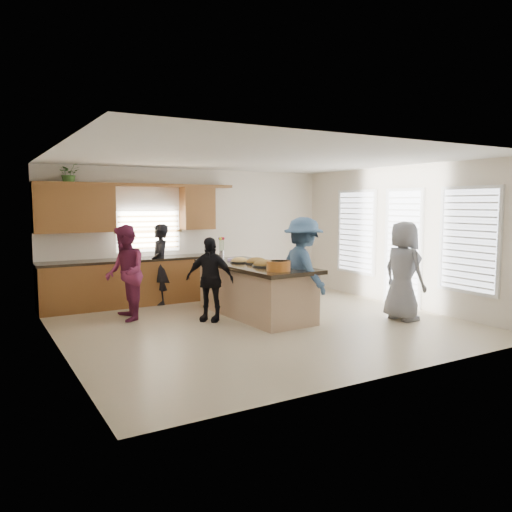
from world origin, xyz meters
TOP-DOWN VIEW (x-y plane):
  - floor at (0.00, 0.00)m, footprint 6.50×6.50m
  - room_shell at (0.00, 0.00)m, footprint 6.52×6.02m
  - back_cabinetry at (-1.47, 2.73)m, footprint 4.08×0.66m
  - right_wall_glazing at (3.22, -0.13)m, footprint 0.06×4.00m
  - island at (0.23, 0.64)m, footprint 1.27×2.75m
  - platter_front at (0.23, 0.31)m, footprint 0.44×0.44m
  - platter_mid at (0.32, 0.73)m, footprint 0.42×0.42m
  - platter_back at (0.11, 1.02)m, footprint 0.36×0.36m
  - salad_bowl at (0.12, -0.34)m, footprint 0.40×0.40m
  - clear_cup at (0.51, -0.26)m, footprint 0.07×0.07m
  - plate_stack at (0.17, 1.37)m, footprint 0.24×0.24m
  - flower_vase at (0.12, 1.79)m, footprint 0.14×0.14m
  - potted_plant at (-2.57, 2.82)m, footprint 0.46×0.42m
  - woman_left_back at (-0.92, 2.53)m, footprint 0.53×0.68m
  - woman_left_mid at (-1.93, 1.45)m, footprint 0.72×0.88m
  - woman_left_front at (-0.66, 0.68)m, footprint 0.87×0.87m
  - woman_right_back at (0.67, -0.25)m, footprint 0.76×1.22m
  - woman_right_front at (2.31, -0.98)m, footprint 0.56×0.86m

SIDE VIEW (x-z plane):
  - floor at x=0.00m, z-range 0.00..0.00m
  - island at x=0.23m, z-range -0.02..0.93m
  - woman_left_front at x=-0.66m, z-range 0.00..1.48m
  - woman_left_back at x=-0.92m, z-range 0.00..1.64m
  - woman_left_mid at x=-1.93m, z-range 0.00..1.69m
  - woman_right_front at x=2.31m, z-range 0.00..1.75m
  - back_cabinetry at x=-1.47m, z-range -0.32..2.14m
  - woman_right_back at x=0.67m, z-range 0.00..1.83m
  - plate_stack at x=0.17m, z-range 0.95..0.99m
  - platter_back at x=0.11m, z-range 0.90..1.05m
  - platter_mid at x=0.32m, z-range 0.89..1.06m
  - platter_front at x=0.23m, z-range 0.89..1.07m
  - clear_cup at x=0.51m, z-range 0.95..1.06m
  - salad_bowl at x=0.12m, z-range 0.96..1.13m
  - flower_vase at x=0.12m, z-range 0.98..1.41m
  - right_wall_glazing at x=3.22m, z-range 0.22..2.47m
  - room_shell at x=0.00m, z-range 0.50..3.31m
  - potted_plant at x=-2.57m, z-range 2.40..2.84m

